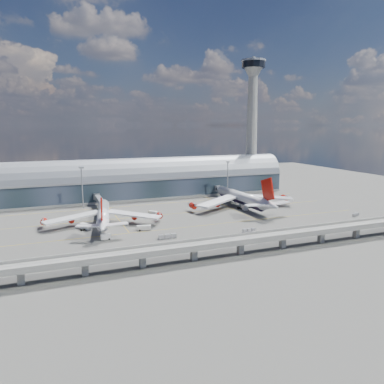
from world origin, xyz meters
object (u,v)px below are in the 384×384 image
object	(u,v)px
service_truck_2	(144,228)
service_truck_4	(220,199)
service_truck_5	(153,213)
cargo_train_2	(355,215)
cargo_train_0	(167,236)
floodlight_mast_left	(82,186)
floodlight_mast_right	(228,178)
cargo_train_1	(249,230)
service_truck_0	(85,227)
control_tower	(252,124)
service_truck_1	(106,237)
airliner_right	(243,198)
airliner_left	(103,215)
service_truck_3	(245,208)

from	to	relation	value
service_truck_2	service_truck_4	world-z (taller)	service_truck_4
service_truck_5	cargo_train_2	bearing A→B (deg)	-62.62
cargo_train_0	cargo_train_2	distance (m)	112.36
cargo_train_2	service_truck_4	bearing A→B (deg)	66.69
service_truck_5	floodlight_mast_left	bearing A→B (deg)	94.45
service_truck_4	cargo_train_2	distance (m)	84.76
floodlight_mast_right	cargo_train_0	world-z (taller)	floodlight_mast_right
cargo_train_1	service_truck_0	bearing A→B (deg)	62.52
control_tower	cargo_train_1	size ratio (longest dim) A/B	15.14
floodlight_mast_right	cargo_train_0	xyz separation A→B (m)	(-70.86, -79.93, -12.63)
service_truck_2	service_truck_1	bearing A→B (deg)	125.46
control_tower	service_truck_0	xyz separation A→B (m)	(-138.94, -78.80, -50.11)
airliner_right	service_truck_2	xyz separation A→B (m)	(-70.03, -27.46, -4.68)
service_truck_0	service_truck_2	world-z (taller)	service_truck_0
floodlight_mast_right	cargo_train_2	xyz separation A→B (m)	(41.48, -78.08, -12.83)
airliner_left	service_truck_0	bearing A→B (deg)	-144.20
service_truck_2	cargo_train_1	xyz separation A→B (m)	(46.51, -21.14, -0.51)
airliner_left	service_truck_5	size ratio (longest dim) A/B	11.74
service_truck_3	cargo_train_2	bearing A→B (deg)	-26.15
service_truck_1	service_truck_4	distance (m)	103.53
floodlight_mast_right	service_truck_2	size ratio (longest dim) A/B	3.61
airliner_left	cargo_train_1	world-z (taller)	airliner_left
service_truck_2	airliner_right	bearing A→B (deg)	-56.58
service_truck_5	cargo_train_1	xyz separation A→B (m)	(34.14, -48.90, -0.56)
control_tower	floodlight_mast_right	xyz separation A→B (m)	(-35.00, -28.00, -38.00)
service_truck_3	service_truck_0	bearing A→B (deg)	-165.47
service_truck_5	cargo_train_2	world-z (taller)	service_truck_5
service_truck_4	cargo_train_1	world-z (taller)	service_truck_4
service_truck_1	service_truck_2	size ratio (longest dim) A/B	0.62
service_truck_0	service_truck_3	distance (m)	94.73
airliner_right	service_truck_4	size ratio (longest dim) A/B	11.95
floodlight_mast_right	service_truck_0	world-z (taller)	floodlight_mast_right
floodlight_mast_left	service_truck_0	world-z (taller)	floodlight_mast_left
floodlight_mast_left	floodlight_mast_right	size ratio (longest dim) A/B	1.00
control_tower	service_truck_5	bearing A→B (deg)	-147.83
floodlight_mast_right	service_truck_0	xyz separation A→B (m)	(-103.94, -50.80, -12.10)
floodlight_mast_left	control_tower	bearing A→B (deg)	11.72
service_truck_5	service_truck_2	bearing A→B (deg)	-154.59
service_truck_0	cargo_train_2	distance (m)	147.96
floodlight_mast_left	service_truck_5	distance (m)	50.93
service_truck_2	cargo_train_0	bearing A→B (deg)	-147.21
service_truck_3	cargo_train_0	distance (m)	72.08
service_truck_4	cargo_train_0	world-z (taller)	service_truck_4
service_truck_5	cargo_train_1	distance (m)	59.64
airliner_right	service_truck_0	world-z (taller)	airliner_right
service_truck_1	cargo_train_2	size ratio (longest dim) A/B	0.65
floodlight_mast_left	airliner_right	distance (m)	99.39
airliner_right	service_truck_3	distance (m)	8.32
airliner_right	cargo_train_0	world-z (taller)	airliner_right
floodlight_mast_right	airliner_right	bearing A→B (deg)	-101.82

